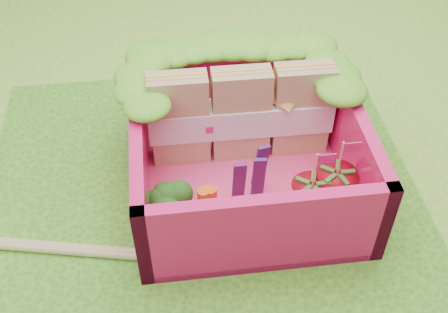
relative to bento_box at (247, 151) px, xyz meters
name	(u,v)px	position (x,y,z in m)	size (l,w,h in m)	color
ground	(204,204)	(-0.27, -0.11, -0.31)	(14.00, 14.00, 0.00)	#71B533
placemat	(204,203)	(-0.27, -0.11, -0.29)	(2.60, 2.60, 0.03)	#429020
bento_floor	(246,181)	(0.00, 0.00, -0.25)	(1.30, 1.30, 0.05)	#FF4181
bento_box	(247,151)	(0.00, 0.00, 0.00)	(1.30, 1.30, 0.55)	#ED145F
lettuce_ruffle	(236,58)	(0.00, 0.47, 0.33)	(1.43, 0.77, 0.11)	#3E951B
sandwich_stack	(242,115)	(0.01, 0.24, 0.08)	(1.12, 0.18, 0.62)	tan
broccoli	(166,203)	(-0.49, -0.30, -0.05)	(0.31, 0.31, 0.25)	#68A14E
carrot_sticks	(208,207)	(-0.26, -0.32, -0.09)	(0.11, 0.08, 0.28)	orange
purple_wedges	(253,176)	(0.01, -0.16, -0.04)	(0.21, 0.15, 0.38)	#4F1A5C
strawberry_left	(310,199)	(0.31, -0.32, -0.10)	(0.23, 0.23, 0.47)	red
strawberry_right	(334,188)	(0.47, -0.26, -0.10)	(0.24, 0.24, 0.48)	red
snap_peas	(317,197)	(0.39, -0.22, -0.20)	(0.66, 0.51, 0.05)	#52C63E
chopsticks	(30,246)	(-1.25, -0.33, -0.25)	(2.06, 0.51, 0.05)	#D9C177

